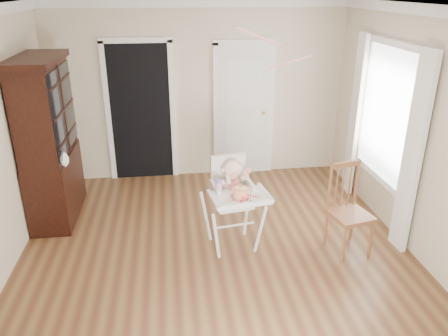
{
  "coord_description": "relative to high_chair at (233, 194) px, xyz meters",
  "views": [
    {
      "loc": [
        -0.46,
        -4.12,
        2.88
      ],
      "look_at": [
        0.09,
        0.18,
        1.05
      ],
      "focal_mm": 35.0,
      "sensor_mm": 36.0,
      "label": 1
    }
  ],
  "objects": [
    {
      "name": "floor",
      "position": [
        -0.2,
        -0.27,
        -0.69
      ],
      "size": [
        5.0,
        5.0,
        0.0
      ],
      "primitive_type": "plane",
      "color": "#54311D",
      "rests_on": "ground"
    },
    {
      "name": "ceiling",
      "position": [
        -0.2,
        -0.27,
        2.01
      ],
      "size": [
        5.0,
        5.0,
        0.0
      ],
      "primitive_type": "plane",
      "rotation": [
        3.14,
        0.0,
        0.0
      ],
      "color": "white",
      "rests_on": "wall_back"
    },
    {
      "name": "wall_back",
      "position": [
        -0.2,
        2.23,
        0.66
      ],
      "size": [
        4.5,
        0.0,
        4.5
      ],
      "primitive_type": "plane",
      "rotation": [
        1.57,
        0.0,
        0.0
      ],
      "color": "beige",
      "rests_on": "floor"
    },
    {
      "name": "wall_right",
      "position": [
        2.05,
        -0.27,
        0.66
      ],
      "size": [
        0.0,
        5.0,
        5.0
      ],
      "primitive_type": "plane",
      "rotation": [
        1.57,
        0.0,
        -1.57
      ],
      "color": "beige",
      "rests_on": "floor"
    },
    {
      "name": "crown_molding",
      "position": [
        -0.2,
        -0.27,
        1.95
      ],
      "size": [
        4.5,
        5.0,
        0.12
      ],
      "primitive_type": null,
      "color": "white",
      "rests_on": "ceiling"
    },
    {
      "name": "doorway",
      "position": [
        -1.1,
        2.21,
        0.42
      ],
      "size": [
        1.06,
        0.05,
        2.22
      ],
      "color": "black",
      "rests_on": "wall_back"
    },
    {
      "name": "closet_door",
      "position": [
        0.5,
        2.2,
        0.34
      ],
      "size": [
        0.96,
        0.09,
        2.13
      ],
      "color": "white",
      "rests_on": "wall_back"
    },
    {
      "name": "window_right",
      "position": [
        1.98,
        0.53,
        0.6
      ],
      "size": [
        0.13,
        1.84,
        2.3
      ],
      "color": "white",
      "rests_on": "wall_right"
    },
    {
      "name": "high_chair",
      "position": [
        0.0,
        0.0,
        0.0
      ],
      "size": [
        0.74,
        0.87,
        1.12
      ],
      "rotation": [
        0.0,
        0.0,
        0.15
      ],
      "color": "white",
      "rests_on": "floor"
    },
    {
      "name": "baby",
      "position": [
        -0.0,
        0.03,
        0.15
      ],
      "size": [
        0.34,
        0.25,
        0.47
      ],
      "rotation": [
        0.0,
        0.0,
        0.15
      ],
      "color": "beige",
      "rests_on": "high_chair"
    },
    {
      "name": "cake",
      "position": [
        0.05,
        -0.26,
        0.14
      ],
      "size": [
        0.23,
        0.23,
        0.11
      ],
      "color": "silver",
      "rests_on": "high_chair"
    },
    {
      "name": "sippy_cup",
      "position": [
        -0.17,
        -0.11,
        0.17
      ],
      "size": [
        0.08,
        0.08,
        0.19
      ],
      "rotation": [
        0.0,
        0.0,
        0.15
      ],
      "color": "#D180B9",
      "rests_on": "high_chair"
    },
    {
      "name": "china_cabinet",
      "position": [
        -2.19,
        1.04,
        0.37
      ],
      "size": [
        0.56,
        1.25,
        2.11
      ],
      "color": "black",
      "rests_on": "floor"
    },
    {
      "name": "dining_chair",
      "position": [
        1.31,
        -0.22,
        -0.2
      ],
      "size": [
        0.51,
        0.51,
        1.04
      ],
      "rotation": [
        0.0,
        0.0,
        0.23
      ],
      "color": "brown",
      "rests_on": "floor"
    },
    {
      "name": "streamer",
      "position": [
        0.18,
        -0.35,
        1.75
      ],
      "size": [
        0.38,
        0.35,
        0.15
      ],
      "primitive_type": null,
      "rotation": [
        0.26,
        0.0,
        0.84
      ],
      "color": "pink",
      "rests_on": "ceiling"
    }
  ]
}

